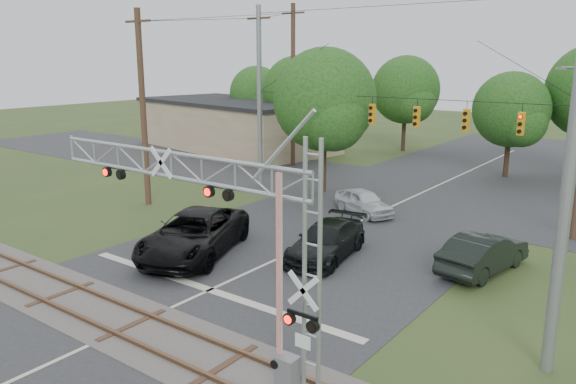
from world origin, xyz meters
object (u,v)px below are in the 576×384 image
Objects in this scene: pickup_black at (194,234)px; commercial_building at (236,124)px; sedan_silver at (364,202)px; car_dark at (327,241)px; traffic_signal_span at (410,109)px; crossing_gantry at (219,230)px.

commercial_building is at bearing 106.33° from pickup_black.
sedan_silver is (2.68, 10.09, -0.25)m from pickup_black.
pickup_black reaches higher than car_dark.
pickup_black reaches higher than sedan_silver.
traffic_signal_span is at bearing -16.05° from commercial_building.
crossing_gantry is at bearing -137.78° from sedan_silver.
commercial_building is (-23.04, 20.01, 1.50)m from car_dark.
traffic_signal_span is at bearing 49.02° from pickup_black.
car_dark is 7.32m from sedan_silver.
traffic_signal_span reaches higher than pickup_black.
commercial_building is at bearing 153.87° from traffic_signal_span.
traffic_signal_span reaches higher than car_dark.
commercial_building is (-20.92, 13.01, 1.57)m from sedan_silver.
sedan_silver is (-4.86, 16.34, -3.42)m from crossing_gantry.
pickup_black is 5.71m from car_dark.
crossing_gantry reaches higher than pickup_black.
traffic_signal_span is 13.64m from pickup_black.
car_dark is at bearing -137.48° from sedan_silver.
pickup_black is 10.44m from sedan_silver.
crossing_gantry is at bearing -61.68° from pickup_black.
commercial_building is (-22.41, 11.00, -3.41)m from traffic_signal_span.
commercial_building is (-18.24, 23.10, 1.32)m from pickup_black.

